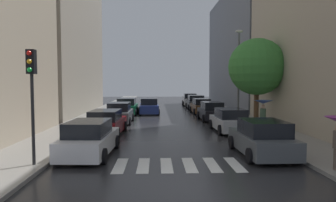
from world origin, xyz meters
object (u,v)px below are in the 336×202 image
(parked_car_right_fifth, at_px, (196,103))
(pedestrian_foreground, at_px, (263,108))
(parked_car_left_fourth, at_px, (127,107))
(parked_car_left_third, at_px, (120,113))
(parked_car_right_sixth, at_px, (190,100))
(parked_car_right_third, at_px, (212,112))
(car_midroad, at_px, (149,106))
(traffic_light_left_corner, at_px, (32,81))
(parked_car_right_second, at_px, (230,121))
(parked_car_right_fourth, at_px, (201,106))
(lamp_post_right, at_px, (238,69))
(parked_car_left_second, at_px, (106,123))
(parked_car_left_nearest, at_px, (89,139))
(parked_car_right_nearest, at_px, (262,139))
(street_tree_right, at_px, (257,67))

(parked_car_right_fifth, xyz_separation_m, pedestrian_foreground, (1.85, -18.19, 0.85))
(parked_car_left_fourth, bearing_deg, parked_car_right_fifth, -50.89)
(parked_car_left_fourth, bearing_deg, pedestrian_foreground, -141.12)
(pedestrian_foreground, bearing_deg, parked_car_left_fourth, -83.57)
(parked_car_left_third, distance_m, parked_car_right_sixth, 19.97)
(pedestrian_foreground, bearing_deg, parked_car_right_third, -106.95)
(parked_car_right_fifth, relative_size, car_midroad, 1.03)
(parked_car_right_third, height_order, traffic_light_left_corner, traffic_light_left_corner)
(parked_car_right_second, bearing_deg, parked_car_right_fourth, -0.75)
(parked_car_left_third, bearing_deg, traffic_light_left_corner, 173.15)
(lamp_post_right, bearing_deg, car_midroad, 133.24)
(parked_car_right_second, bearing_deg, parked_car_right_third, -0.28)
(parked_car_right_third, bearing_deg, parked_car_right_sixth, -1.57)
(parked_car_right_fourth, distance_m, pedestrian_foreground, 13.13)
(parked_car_left_fourth, bearing_deg, parked_car_right_second, -144.01)
(parked_car_right_third, height_order, parked_car_right_sixth, parked_car_right_sixth)
(parked_car_right_fourth, xyz_separation_m, traffic_light_left_corner, (-9.27, -20.07, 2.55))
(parked_car_left_third, bearing_deg, parked_car_right_sixth, -21.69)
(pedestrian_foreground, xyz_separation_m, lamp_post_right, (-0.21, 5.03, 2.62))
(car_midroad, xyz_separation_m, lamp_post_right, (7.15, -7.61, 3.49))
(parked_car_left_fourth, bearing_deg, parked_car_left_second, 179.72)
(parked_car_left_fourth, bearing_deg, parked_car_left_nearest, -179.50)
(parked_car_left_nearest, xyz_separation_m, parked_car_right_fourth, (7.62, 18.12, -0.01))
(parked_car_right_nearest, bearing_deg, parked_car_left_fourth, 22.79)
(parked_car_left_nearest, distance_m, parked_car_right_second, 10.02)
(pedestrian_foreground, relative_size, street_tree_right, 0.31)
(parked_car_right_fourth, relative_size, parked_car_right_fifth, 0.92)
(car_midroad, bearing_deg, lamp_post_right, -139.00)
(street_tree_right, bearing_deg, parked_car_left_third, 170.57)
(parked_car_left_fourth, height_order, parked_car_right_nearest, parked_car_left_fourth)
(parked_car_right_third, distance_m, parked_car_right_sixth, 16.95)
(parked_car_left_second, bearing_deg, parked_car_right_fifth, -21.37)
(parked_car_right_sixth, bearing_deg, parked_car_right_nearest, -178.40)
(parked_car_right_fourth, height_order, traffic_light_left_corner, traffic_light_left_corner)
(car_midroad, bearing_deg, parked_car_right_second, -156.29)
(parked_car_left_second, distance_m, parked_car_right_fourth, 14.90)
(traffic_light_left_corner, bearing_deg, parked_car_right_fourth, 65.20)
(parked_car_left_fourth, relative_size, street_tree_right, 0.71)
(parked_car_right_fifth, bearing_deg, pedestrian_foreground, -173.65)
(parked_car_right_fourth, xyz_separation_m, street_tree_right, (2.80, -9.04, 3.64))
(parked_car_right_sixth, distance_m, street_tree_right, 20.68)
(parked_car_left_second, height_order, parked_car_right_fourth, parked_car_right_fourth)
(parked_car_right_sixth, height_order, car_midroad, parked_car_right_sixth)
(pedestrian_foreground, bearing_deg, car_midroad, -91.67)
(parked_car_left_third, height_order, traffic_light_left_corner, traffic_light_left_corner)
(parked_car_right_nearest, xyz_separation_m, parked_car_right_fourth, (-0.01, 18.37, -0.01))
(parked_car_left_fourth, distance_m, parked_car_right_fifth, 9.83)
(parked_car_left_third, bearing_deg, parked_car_right_third, -78.06)
(parked_car_left_second, bearing_deg, parked_car_right_nearest, -123.73)
(pedestrian_foreground, distance_m, street_tree_right, 4.86)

